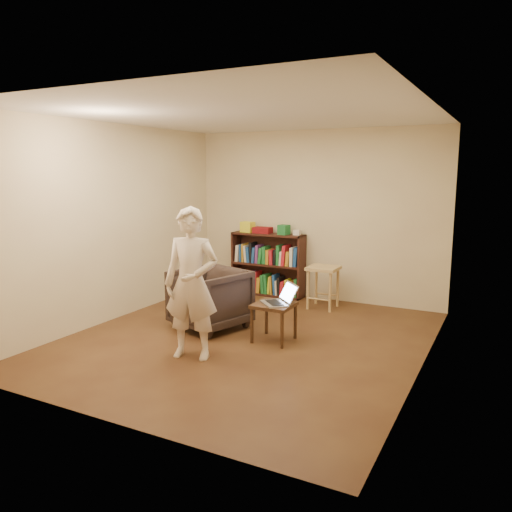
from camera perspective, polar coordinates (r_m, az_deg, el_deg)
The scene contains 15 objects.
floor at distance 6.03m, azimuth -1.08°, elevation -9.49°, with size 4.50×4.50×0.00m, color #402214.
ceiling at distance 5.73m, azimuth -1.16°, elevation 15.88°, with size 4.50×4.50×0.00m, color silver.
wall_back at distance 7.78m, azimuth 6.84°, elevation 4.60°, with size 4.00×4.00×0.00m, color beige.
wall_left at distance 6.91m, azimuth -15.88°, elevation 3.66°, with size 4.50×4.50×0.00m, color beige.
wall_right at distance 5.10m, azimuth 19.04°, elevation 1.47°, with size 4.50×4.50×0.00m, color beige.
bookshelf at distance 8.05m, azimuth 1.41°, elevation -1.36°, with size 1.20×0.30×1.00m.
box_yellow at distance 8.10m, azimuth -0.97°, elevation 3.34°, with size 0.21×0.15×0.17m, color yellow.
red_cloth at distance 7.99m, azimuth 0.76°, elevation 2.97°, with size 0.28×0.21×0.09m, color maroon.
box_green at distance 7.80m, azimuth 3.20°, elevation 3.01°, with size 0.15×0.15×0.15m, color #1E7235.
box_white at distance 7.77m, azimuth 4.71°, elevation 2.70°, with size 0.10×0.10×0.08m, color silver.
stool at distance 7.30m, azimuth 7.69°, elevation -2.13°, with size 0.43×0.43×0.62m.
armchair at distance 6.37m, azimuth -5.32°, elevation -4.89°, with size 0.81×0.84×0.76m, color #2E241F.
side_table at distance 5.88m, azimuth 2.07°, elevation -6.15°, with size 0.44×0.44×0.45m.
laptop at distance 5.83m, azimuth 2.75°, elevation -4.94°, with size 0.50×0.50×0.23m.
person at distance 5.31m, azimuth -7.39°, elevation -3.15°, with size 0.59×0.39×1.62m, color beige.
Camera 1 is at (2.72, -5.01, 1.98)m, focal length 35.00 mm.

